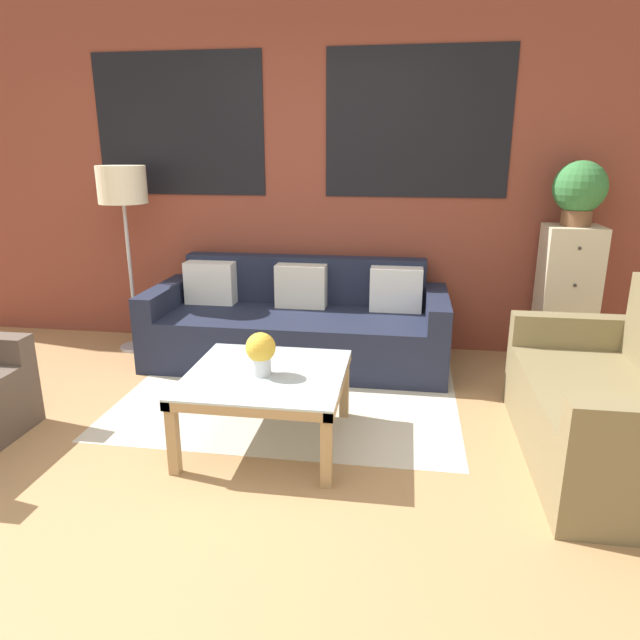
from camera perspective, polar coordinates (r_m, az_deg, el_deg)
ground_plane at (r=2.90m, az=-11.66°, el=-17.42°), size 16.00×16.00×0.00m
wall_back_brick at (r=4.77m, az=-2.38°, el=14.24°), size 8.40×0.09×2.80m
rug at (r=3.87m, az=-3.14°, el=-7.86°), size 2.23×1.54×0.00m
couch_dark at (r=4.47m, az=-2.21°, el=-0.60°), size 2.28×0.88×0.78m
settee_vintage at (r=3.40m, az=27.71°, el=-7.85°), size 0.80×1.47×0.92m
coffee_table at (r=3.20m, az=-5.39°, el=-6.32°), size 0.86×0.86×0.43m
floor_lamp at (r=4.82m, az=-19.13°, el=11.92°), size 0.38×0.38×1.49m
drawer_cabinet at (r=4.70m, az=23.38°, el=2.11°), size 0.40×0.38×1.08m
potted_plant at (r=4.59m, az=24.53°, el=11.74°), size 0.38×0.38×0.46m
flower_vase at (r=3.10m, az=-5.95°, el=-3.15°), size 0.16×0.16×0.24m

